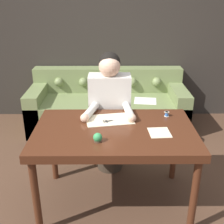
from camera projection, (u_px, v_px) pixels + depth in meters
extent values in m
plane|color=#4C3323|center=(100.00, 203.00, 2.63)|extent=(16.00, 16.00, 0.00)
cube|color=#2D2823|center=(103.00, 31.00, 4.06)|extent=(8.00, 0.06, 2.60)
cube|color=#472314|center=(115.00, 133.00, 2.38)|extent=(1.36, 0.85, 0.07)
cylinder|color=#472314|center=(36.00, 198.00, 2.19)|extent=(0.06, 0.06, 0.69)
cylinder|color=#472314|center=(194.00, 197.00, 2.20)|extent=(0.06, 0.06, 0.69)
cylinder|color=#472314|center=(53.00, 149.00, 2.86)|extent=(0.06, 0.06, 0.69)
cylinder|color=#472314|center=(174.00, 149.00, 2.87)|extent=(0.06, 0.06, 0.69)
cube|color=olive|center=(108.00, 113.00, 4.04)|extent=(2.17, 0.87, 0.44)
cube|color=olive|center=(108.00, 79.00, 4.18)|extent=(2.17, 0.22, 0.36)
cube|color=olive|center=(39.00, 108.00, 4.01)|extent=(0.20, 0.87, 0.60)
cube|color=olive|center=(177.00, 107.00, 4.02)|extent=(0.20, 0.87, 0.60)
sphere|color=olive|center=(59.00, 82.00, 4.06)|extent=(0.13, 0.13, 0.13)
sphere|color=olive|center=(83.00, 82.00, 4.06)|extent=(0.13, 0.13, 0.13)
sphere|color=olive|center=(108.00, 82.00, 4.06)|extent=(0.13, 0.13, 0.13)
sphere|color=olive|center=(132.00, 82.00, 4.07)|extent=(0.13, 0.13, 0.13)
sphere|color=olive|center=(157.00, 82.00, 4.07)|extent=(0.13, 0.13, 0.13)
cube|color=white|center=(145.00, 101.00, 3.86)|extent=(0.33, 0.30, 0.00)
cylinder|color=#33281E|center=(110.00, 148.00, 3.09)|extent=(0.28, 0.28, 0.48)
cube|color=beige|center=(110.00, 103.00, 2.88)|extent=(0.42, 0.22, 0.59)
sphere|color=#DBAD8E|center=(110.00, 66.00, 2.70)|extent=(0.21, 0.21, 0.21)
sphere|color=black|center=(110.00, 63.00, 2.72)|extent=(0.21, 0.21, 0.21)
cylinder|color=beige|center=(91.00, 111.00, 2.62)|extent=(0.15, 0.32, 0.07)
sphere|color=#DBAD8E|center=(85.00, 118.00, 2.48)|extent=(0.08, 0.08, 0.08)
cylinder|color=beige|center=(129.00, 111.00, 2.62)|extent=(0.10, 0.32, 0.07)
sphere|color=#DBAD8E|center=(132.00, 118.00, 2.48)|extent=(0.08, 0.08, 0.08)
cube|color=beige|center=(109.00, 120.00, 2.53)|extent=(0.46, 0.32, 0.00)
cube|color=beige|center=(159.00, 133.00, 2.30)|extent=(0.18, 0.20, 0.00)
cube|color=silver|center=(118.00, 119.00, 2.53)|extent=(0.10, 0.06, 0.00)
cube|color=black|center=(109.00, 121.00, 2.49)|extent=(0.07, 0.04, 0.00)
torus|color=black|center=(106.00, 122.00, 2.48)|extent=(0.04, 0.04, 0.01)
cube|color=silver|center=(119.00, 120.00, 2.52)|extent=(0.11, 0.03, 0.00)
cube|color=black|center=(109.00, 121.00, 2.50)|extent=(0.07, 0.02, 0.00)
torus|color=black|center=(105.00, 121.00, 2.50)|extent=(0.04, 0.04, 0.01)
cylinder|color=silver|center=(113.00, 121.00, 2.51)|extent=(0.01, 0.01, 0.01)
cylinder|color=#3366B2|center=(167.00, 114.00, 2.59)|extent=(0.03, 0.03, 0.04)
cylinder|color=beige|center=(167.00, 112.00, 2.58)|extent=(0.04, 0.04, 0.00)
cylinder|color=beige|center=(166.00, 116.00, 2.60)|extent=(0.04, 0.04, 0.00)
cylinder|color=#4C3828|center=(97.00, 141.00, 2.16)|extent=(0.06, 0.06, 0.01)
sphere|color=#338C4C|center=(97.00, 137.00, 2.15)|extent=(0.07, 0.07, 0.07)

